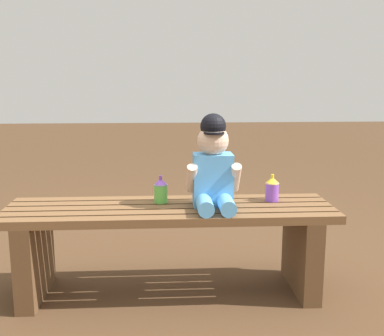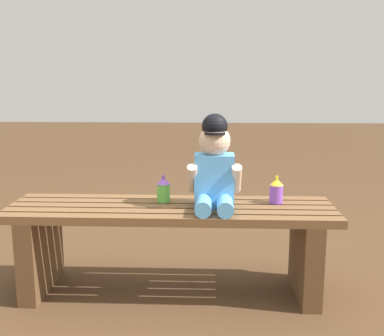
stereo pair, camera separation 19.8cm
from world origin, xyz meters
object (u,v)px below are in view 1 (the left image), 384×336
(child_figure, at_px, (213,167))
(sippy_cup_right, at_px, (272,188))
(park_bench, at_px, (170,235))
(sippy_cup_left, at_px, (161,190))

(child_figure, xyz_separation_m, sippy_cup_right, (0.28, 0.07, -0.12))
(park_bench, bearing_deg, sippy_cup_left, 120.74)
(park_bench, xyz_separation_m, child_figure, (0.19, -0.01, 0.31))
(park_bench, distance_m, sippy_cup_right, 0.51)
(sippy_cup_left, xyz_separation_m, sippy_cup_right, (0.51, 0.00, 0.00))
(sippy_cup_right, bearing_deg, child_figure, -165.01)
(child_figure, bearing_deg, sippy_cup_right, 14.99)
(sippy_cup_left, height_order, sippy_cup_right, same)
(sippy_cup_left, distance_m, sippy_cup_right, 0.51)
(child_figure, height_order, sippy_cup_right, child_figure)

